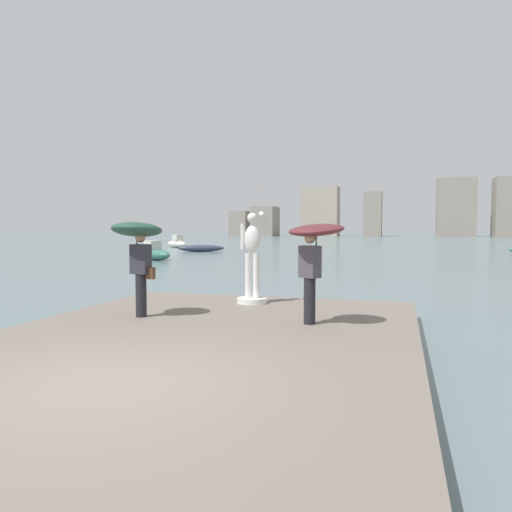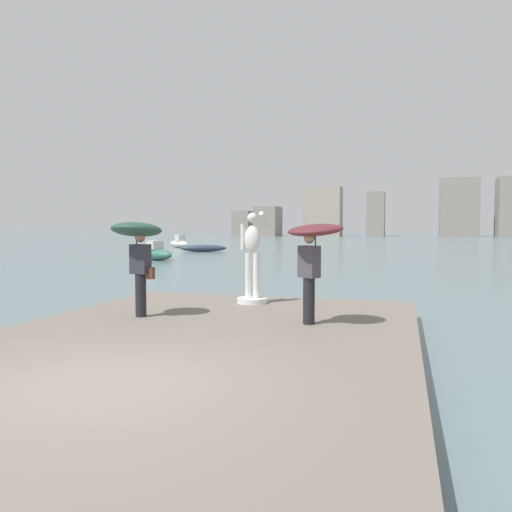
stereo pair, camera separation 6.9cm
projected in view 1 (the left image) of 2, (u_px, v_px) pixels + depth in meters
name	position (u px, v px, depth m)	size (l,w,h in m)	color
ground_plane	(362.00, 253.00, 44.38)	(400.00, 400.00, 0.00)	slate
pier	(190.00, 352.00, 8.22)	(7.22, 10.69, 0.40)	#70665B
statue_white_figure	(252.00, 265.00, 12.15)	(0.72, 0.92, 2.20)	white
onlooker_left	(138.00, 241.00, 10.31)	(1.18, 1.19, 1.97)	black
onlooker_right	(314.00, 245.00, 9.43)	(1.44, 1.45, 1.93)	black
boat_near	(177.00, 243.00, 55.42)	(3.75, 3.36, 1.42)	silver
boat_far	(154.00, 253.00, 34.37)	(3.41, 2.65, 1.31)	#336B5B
boat_leftward	(201.00, 248.00, 46.14)	(4.25, 2.77, 0.63)	#2D384C
distant_skyline	(408.00, 211.00, 120.80)	(83.19, 12.27, 13.76)	gray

